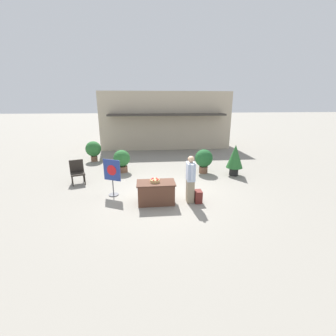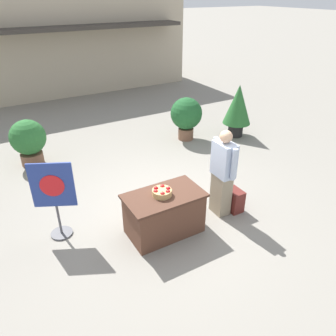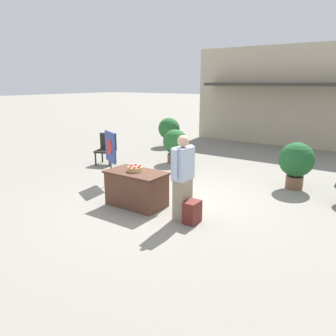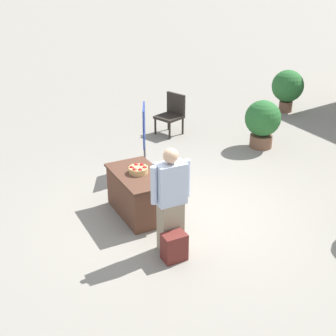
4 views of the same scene
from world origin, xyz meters
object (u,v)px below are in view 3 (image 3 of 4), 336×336
display_table (137,188)px  backpack (192,212)px  person_visitor (183,177)px  potted_plant_near_right (296,161)px  potted_plant_near_left (169,129)px  poster_board (110,155)px  patio_chair (107,147)px  potted_plant_far_left (175,144)px  apple_basket (135,169)px

display_table → backpack: (1.43, -0.10, -0.16)m
person_visitor → potted_plant_near_right: bearing=-111.0°
display_table → backpack: size_ratio=3.04×
backpack → potted_plant_near_left: 7.66m
person_visitor → poster_board: bearing=-15.9°
display_table → patio_chair: patio_chair is taller
display_table → poster_board: poster_board is taller
patio_chair → potted_plant_near_right: 5.70m
potted_plant_near_left → potted_plant_far_left: bearing=-51.2°
backpack → patio_chair: bearing=152.5°
backpack → potted_plant_near_right: 3.41m
potted_plant_near_left → display_table: bearing=-61.1°
person_visitor → patio_chair: (-4.36, 2.33, -0.29)m
person_visitor → backpack: person_visitor is taller
display_table → potted_plant_far_left: 3.96m
apple_basket → potted_plant_far_left: 3.94m
backpack → potted_plant_far_left: 4.78m
potted_plant_near_left → person_visitor: bearing=-53.3°
patio_chair → potted_plant_near_right: bearing=78.5°
potted_plant_far_left → patio_chair: bearing=-141.5°
apple_basket → patio_chair: patio_chair is taller
display_table → apple_basket: (-0.03, 0.01, 0.43)m
person_visitor → apple_basket: bearing=-0.3°
poster_board → person_visitor: bearing=99.0°
apple_basket → potted_plant_near_left: size_ratio=0.27×
backpack → potted_plant_near_right: potted_plant_near_right is taller
poster_board → potted_plant_near_left: poster_board is taller
poster_board → potted_plant_near_left: bearing=-135.2°
patio_chair → potted_plant_far_left: size_ratio=0.89×
apple_basket → patio_chair: 3.92m
potted_plant_near_right → potted_plant_near_left: 6.37m
poster_board → potted_plant_near_left: 5.41m
poster_board → patio_chair: poster_board is taller
potted_plant_near_right → potted_plant_far_left: bearing=171.8°
potted_plant_near_right → potted_plant_near_left: bearing=153.8°
apple_basket → potted_plant_near_right: potted_plant_near_right is taller
poster_board → apple_basket: bearing=88.0°
display_table → person_visitor: size_ratio=0.79×
apple_basket → potted_plant_near_left: bearing=118.7°
potted_plant_near_right → patio_chair: bearing=-171.8°
display_table → patio_chair: bearing=144.2°
potted_plant_near_left → potted_plant_near_right: bearing=-26.2°
patio_chair → potted_plant_far_left: (1.73, 1.37, 0.09)m
apple_basket → display_table: bearing=-11.7°
poster_board → potted_plant_far_left: bearing=-155.3°
potted_plant_near_left → poster_board: bearing=-71.2°
potted_plant_far_left → apple_basket: bearing=-68.6°
person_visitor → potted_plant_far_left: size_ratio=1.49×
backpack → patio_chair: patio_chair is taller
display_table → potted_plant_far_left: potted_plant_far_left is taller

